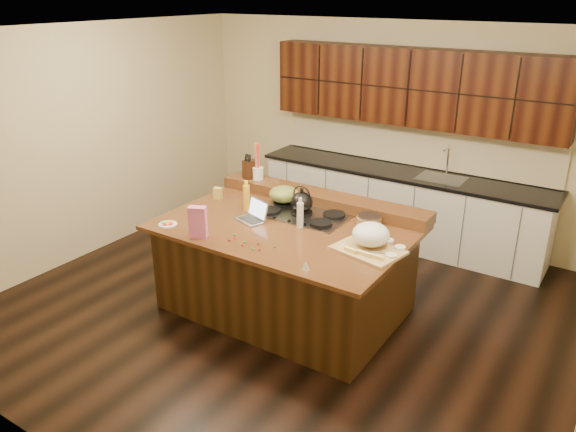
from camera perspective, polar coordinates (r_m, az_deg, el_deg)
The scene contains 30 objects.
room at distance 5.26m, azimuth -0.30°, elevation 3.36°, with size 5.52×5.02×2.72m.
island at distance 5.61m, azimuth -0.28°, elevation -5.24°, with size 2.40×1.60×0.92m.
back_ledge at distance 5.95m, azimuth 3.43°, elevation 1.80°, with size 2.40×0.30×0.12m, color black.
cooktop at distance 5.64m, azimuth 1.39°, elevation 0.20°, with size 0.92×0.52×0.05m.
back_counter at distance 7.13m, azimuth 11.70°, elevation 4.91°, with size 3.70×0.66×2.40m.
kettle at distance 5.59m, azimuth 1.40°, elevation 1.44°, with size 0.23×0.23×0.20m, color black.
green_bowl at distance 5.85m, azimuth -0.43°, elevation 2.23°, with size 0.31×0.31×0.17m, color olive.
laptop at distance 5.53m, azimuth -3.50°, elevation 0.12°, with size 0.34×0.31×0.20m.
oil_bottle at distance 5.75m, azimuth -4.24°, elevation 1.84°, with size 0.07×0.07×0.27m, color yellow.
vinegar_bottle at distance 5.32m, azimuth 1.24°, elevation 0.08°, with size 0.06×0.06×0.25m, color silver.
wooden_tray at distance 4.95m, azimuth 8.35°, elevation -2.22°, with size 0.64×0.52×0.23m.
ramekin_a at distance 4.82m, azimuth 10.44°, elevation -4.09°, with size 0.10×0.10×0.04m, color white.
ramekin_b at distance 4.98m, azimuth 11.29°, elevation -3.28°, with size 0.10×0.10×0.04m, color white.
ramekin_c at distance 5.09m, azimuth 10.14°, elevation -2.61°, with size 0.10×0.10×0.04m, color white.
strainer_bowl at distance 5.44m, azimuth 8.22°, elevation -0.56°, with size 0.24×0.24×0.09m, color #996B3F.
kitchen_timer at distance 4.59m, azimuth 1.81°, elevation -4.96°, with size 0.08×0.08×0.07m, color silver.
pink_bag at distance 5.17m, azimuth -9.14°, elevation -0.62°, with size 0.16×0.09×0.30m, color #CA5F89.
candy_plate at distance 5.54m, azimuth -12.12°, elevation -0.82°, with size 0.18×0.18×0.01m, color white.
package_box at distance 6.12m, azimuth -7.14°, elevation 2.30°, with size 0.09×0.06×0.13m, color gold.
utensil_crock at distance 6.33m, azimuth -3.06°, elevation 4.34°, with size 0.12×0.12×0.14m, color white.
knife_block at distance 6.38m, azimuth -3.81°, elevation 4.77°, with size 0.10×0.17×0.21m, color black.
gumdrop_0 at distance 5.02m, azimuth -3.05°, elevation -2.81°, with size 0.02×0.02×0.02m, color red.
gumdrop_1 at distance 5.21m, azimuth -5.39°, elevation -1.92°, with size 0.02×0.02×0.02m, color #198C26.
gumdrop_2 at distance 5.14m, azimuth -5.43°, elevation -2.25°, with size 0.02×0.02×0.02m, color red.
gumdrop_3 at distance 4.92m, azimuth -3.57°, elevation -3.33°, with size 0.02×0.02×0.02m, color #198C26.
gumdrop_4 at distance 4.90m, azimuth -2.91°, elevation -3.45°, with size 0.02×0.02×0.02m, color red.
gumdrop_5 at distance 5.05m, azimuth -4.41°, elevation -2.69°, with size 0.02×0.02×0.02m, color #198C26.
gumdrop_6 at distance 5.00m, azimuth -4.64°, elevation -2.94°, with size 0.02×0.02×0.02m, color red.
gumdrop_7 at distance 4.95m, azimuth -1.33°, elevation -3.14°, with size 0.02×0.02×0.02m, color #198C26.
gumdrop_8 at distance 5.10m, azimuth -5.99°, elevation -2.47°, with size 0.02×0.02×0.02m, color red.
Camera 1 is at (2.74, -4.15, 3.05)m, focal length 35.00 mm.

